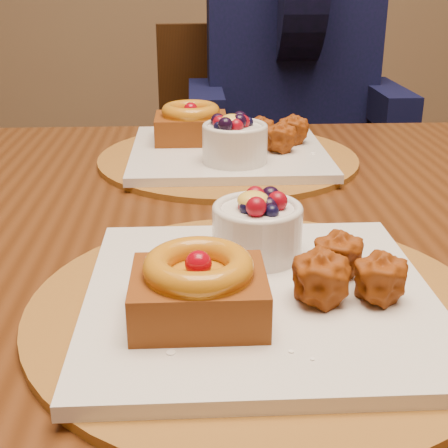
{
  "coord_description": "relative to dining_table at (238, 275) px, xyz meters",
  "views": [
    {
      "loc": [
        -0.16,
        -0.67,
        1.02
      ],
      "look_at": [
        -0.13,
        -0.18,
        0.81
      ],
      "focal_mm": 50.0,
      "sensor_mm": 36.0,
      "label": 1
    }
  ],
  "objects": [
    {
      "name": "dining_table",
      "position": [
        0.0,
        0.0,
        0.0
      ],
      "size": [
        1.6,
        0.9,
        0.76
      ],
      "color": "#3B1C0A",
      "rests_on": "ground"
    },
    {
      "name": "place_setting_far",
      "position": [
        -0.0,
        0.22,
        0.1
      ],
      "size": [
        0.38,
        0.38,
        0.09
      ],
      "color": "brown",
      "rests_on": "dining_table"
    },
    {
      "name": "place_setting_near",
      "position": [
        -0.0,
        -0.22,
        0.1
      ],
      "size": [
        0.38,
        0.38,
        0.08
      ],
      "color": "brown",
      "rests_on": "dining_table"
    },
    {
      "name": "chair_far",
      "position": [
        0.09,
        0.85,
        -0.18
      ],
      "size": [
        0.47,
        0.47,
        0.89
      ],
      "rotation": [
        0.0,
        0.0,
        0.1
      ],
      "color": "black",
      "rests_on": "ground"
    },
    {
      "name": "diner",
      "position": [
        0.19,
        0.86,
        0.17
      ],
      "size": [
        0.49,
        0.48,
        0.8
      ],
      "rotation": [
        0.0,
        0.0,
        0.38
      ],
      "color": "black",
      "rests_on": "ground"
    }
  ]
}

